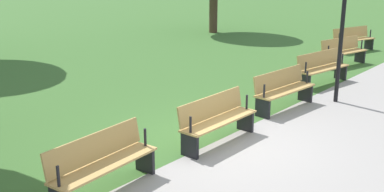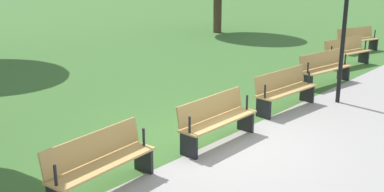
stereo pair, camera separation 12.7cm
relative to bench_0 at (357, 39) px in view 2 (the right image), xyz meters
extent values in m
plane|color=#3D6B2D|center=(10.49, 1.71, -0.48)|extent=(120.00, 120.00, 0.00)
cube|color=#A39E99|center=(10.49, 4.63, -0.47)|extent=(35.94, 6.01, 0.01)
cube|color=tan|center=(0.02, 0.07, -0.03)|extent=(1.90, 0.99, 0.04)
cube|color=tan|center=(-0.04, -0.12, 0.21)|extent=(1.80, 0.67, 0.40)
cube|color=black|center=(-0.80, 0.33, -0.26)|extent=(0.17, 0.37, 0.43)
cylinder|color=black|center=(-0.80, 0.35, 0.13)|extent=(0.06, 0.06, 0.30)
cube|color=black|center=(0.85, -0.20, -0.26)|extent=(0.17, 0.37, 0.43)
cylinder|color=black|center=(0.85, -0.18, 0.13)|extent=(0.06, 0.06, 0.30)
cube|color=tan|center=(2.58, 0.78, -0.03)|extent=(1.90, 0.86, 0.04)
cube|color=tan|center=(2.54, 0.59, 0.21)|extent=(1.83, 0.53, 0.40)
cube|color=black|center=(1.74, 0.98, -0.26)|extent=(0.14, 0.38, 0.43)
cylinder|color=black|center=(1.74, 1.00, 0.13)|extent=(0.05, 0.05, 0.30)
cube|color=black|center=(3.43, 0.58, -0.26)|extent=(0.14, 0.38, 0.43)
cylinder|color=black|center=(3.43, 0.60, 0.13)|extent=(0.05, 0.05, 0.30)
cube|color=tan|center=(5.19, 1.29, -0.03)|extent=(1.90, 0.72, 0.04)
cube|color=tan|center=(5.16, 1.10, 0.21)|extent=(1.85, 0.39, 0.40)
cube|color=black|center=(4.34, 1.43, -0.26)|extent=(0.12, 0.38, 0.43)
cylinder|color=black|center=(4.34, 1.45, 0.13)|extent=(0.05, 0.05, 0.30)
cube|color=black|center=(6.05, 1.16, -0.26)|extent=(0.12, 0.38, 0.43)
cylinder|color=black|center=(6.05, 1.18, 0.13)|extent=(0.05, 0.05, 0.30)
cube|color=tan|center=(7.84, 1.60, -0.03)|extent=(1.88, 0.58, 0.04)
cube|color=tan|center=(7.82, 1.40, 0.21)|extent=(1.86, 0.25, 0.40)
cube|color=black|center=(6.97, 1.67, -0.26)|extent=(0.09, 0.38, 0.43)
cylinder|color=black|center=(6.97, 1.69, 0.13)|extent=(0.05, 0.05, 0.30)
cube|color=black|center=(8.70, 1.53, -0.26)|extent=(0.09, 0.38, 0.43)
cylinder|color=black|center=(8.70, 1.55, 0.13)|extent=(0.05, 0.05, 0.30)
cube|color=tan|center=(10.49, 1.71, -0.03)|extent=(1.85, 0.44, 0.04)
cube|color=tan|center=(10.49, 1.51, 0.21)|extent=(1.85, 0.10, 0.40)
cube|color=black|center=(9.63, 1.71, -0.26)|extent=(0.06, 0.37, 0.43)
cylinder|color=black|center=(9.63, 1.73, 0.13)|extent=(0.04, 0.04, 0.30)
cube|color=black|center=(11.36, 1.71, -0.26)|extent=(0.06, 0.37, 0.43)
cylinder|color=black|center=(11.36, 1.73, 0.13)|extent=(0.04, 0.04, 0.30)
cube|color=tan|center=(13.15, 1.60, -0.03)|extent=(1.88, 0.58, 0.04)
cube|color=tan|center=(13.17, 1.40, 0.21)|extent=(1.86, 0.25, 0.40)
cube|color=black|center=(12.29, 1.53, -0.26)|extent=(0.09, 0.38, 0.43)
cylinder|color=black|center=(12.29, 1.55, 0.13)|extent=(0.05, 0.05, 0.30)
cylinder|color=black|center=(14.01, 1.69, 0.13)|extent=(0.05, 0.05, 0.30)
cylinder|color=#4C3828|center=(-0.28, -6.84, 0.73)|extent=(0.39, 0.39, 2.41)
cylinder|color=black|center=(6.51, 2.26, 1.59)|extent=(0.10, 0.10, 4.13)
camera|label=1|loc=(17.16, 6.70, 2.92)|focal=43.86mm
camera|label=2|loc=(17.08, 6.79, 2.92)|focal=43.86mm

